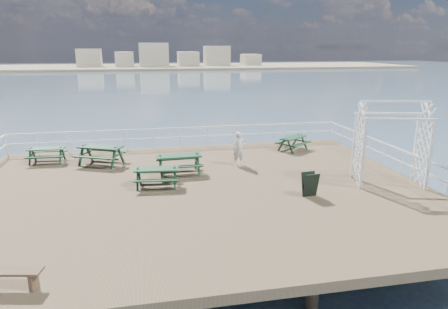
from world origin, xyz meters
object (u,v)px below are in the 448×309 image
at_px(picnic_table_e, 157,173).
at_px(picnic_table_a, 47,152).
at_px(picnic_table_c, 293,141).
at_px(flat_bench_far, 6,275).
at_px(picnic_table_d, 179,160).
at_px(trellis_arbor, 391,148).
at_px(person, 239,149).
at_px(picnic_table_b, 101,151).

bearing_deg(picnic_table_e, picnic_table_a, 144.52).
relative_size(picnic_table_c, flat_bench_far, 1.24).
bearing_deg(picnic_table_c, flat_bench_far, -171.66).
xyz_separation_m(picnic_table_c, picnic_table_e, (-7.35, -4.45, 0.03)).
relative_size(picnic_table_d, trellis_arbor, 0.58).
distance_m(picnic_table_c, flat_bench_far, 15.39).
height_order(flat_bench_far, person, person).
xyz_separation_m(picnic_table_a, person, (8.87, -2.24, 0.28)).
height_order(picnic_table_d, picnic_table_e, picnic_table_d).
distance_m(picnic_table_b, person, 6.47).
bearing_deg(picnic_table_a, picnic_table_e, -37.67).
distance_m(flat_bench_far, trellis_arbor, 13.69).
bearing_deg(trellis_arbor, picnic_table_e, -174.22).
relative_size(picnic_table_a, person, 1.09).
distance_m(picnic_table_c, person, 4.17).
bearing_deg(picnic_table_c, picnic_table_d, 168.57).
xyz_separation_m(picnic_table_e, person, (3.85, 2.20, 0.25)).
height_order(picnic_table_a, trellis_arbor, trellis_arbor).
bearing_deg(picnic_table_c, trellis_arbor, -109.56).
xyz_separation_m(picnic_table_b, flat_bench_far, (-1.14, -10.00, -0.27)).
bearing_deg(trellis_arbor, picnic_table_d, 174.76).
relative_size(picnic_table_a, picnic_table_d, 0.89).
bearing_deg(picnic_table_a, person, -10.35).
height_order(picnic_table_b, picnic_table_d, picnic_table_b).
distance_m(picnic_table_d, trellis_arbor, 8.70).
bearing_deg(picnic_table_b, picnic_table_e, -30.66).
bearing_deg(person, flat_bench_far, -137.94).
distance_m(picnic_table_b, picnic_table_e, 4.39).
xyz_separation_m(picnic_table_a, trellis_arbor, (14.15, -5.90, 0.98)).
height_order(picnic_table_b, person, person).
bearing_deg(trellis_arbor, picnic_table_a, 172.25).
bearing_deg(person, picnic_table_a, 158.89).
relative_size(picnic_table_a, flat_bench_far, 1.02).
bearing_deg(picnic_table_e, picnic_table_c, 37.21).
bearing_deg(picnic_table_e, flat_bench_far, -113.47).
distance_m(picnic_table_e, flat_bench_far, 7.32).
height_order(picnic_table_d, flat_bench_far, picnic_table_d).
bearing_deg(picnic_table_d, picnic_table_c, 23.51).
bearing_deg(flat_bench_far, picnic_table_c, 55.81).
relative_size(picnic_table_c, person, 1.32).
relative_size(picnic_table_d, person, 1.24).
relative_size(picnic_table_a, picnic_table_e, 0.93).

